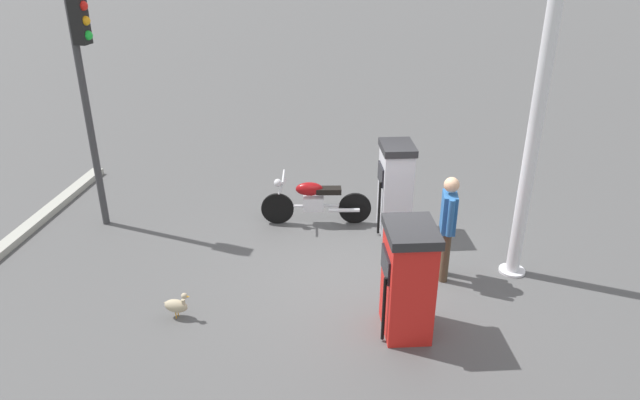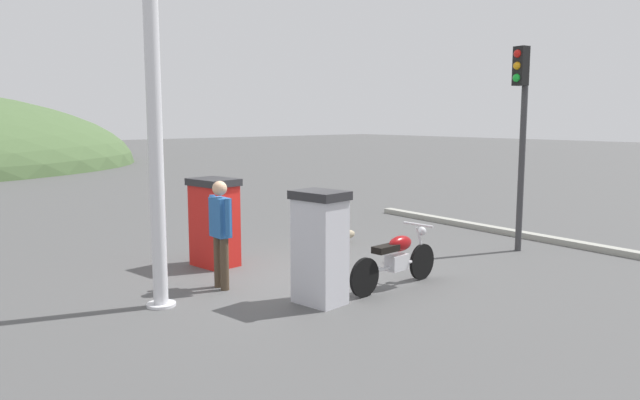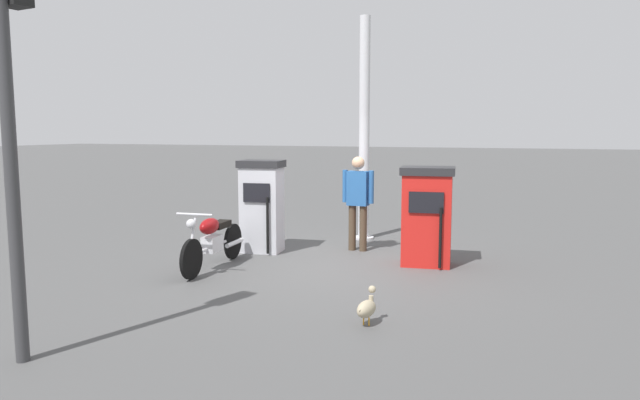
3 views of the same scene
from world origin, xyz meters
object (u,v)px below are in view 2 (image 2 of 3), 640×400
motorcycle_near_pump (396,258)px  attendant_person (221,227)px  wandering_duck (347,234)px  canopy_support_pole (156,159)px  fuel_pump_far (215,222)px  roadside_traffic_light (521,114)px  fuel_pump_near (320,247)px

motorcycle_near_pump → attendant_person: size_ratio=1.19×
motorcycle_near_pump → attendant_person: attendant_person is taller
attendant_person → wandering_duck: size_ratio=4.02×
canopy_support_pole → wandering_duck: bearing=16.7°
fuel_pump_far → canopy_support_pole: canopy_support_pole is taller
attendant_person → canopy_support_pole: size_ratio=0.39×
fuel_pump_far → wandering_duck: (3.07, -0.09, -0.58)m
roadside_traffic_light → canopy_support_pole: canopy_support_pole is taller
fuel_pump_near → canopy_support_pole: size_ratio=0.38×
fuel_pump_far → roadside_traffic_light: 6.05m
attendant_person → canopy_support_pole: 1.56m
fuel_pump_far → wandering_duck: bearing=-1.6°
motorcycle_near_pump → roadside_traffic_light: 4.27m
wandering_duck → roadside_traffic_light: bearing=-53.4°
wandering_duck → canopy_support_pole: canopy_support_pole is taller
fuel_pump_near → fuel_pump_far: fuel_pump_near is taller
fuel_pump_far → roadside_traffic_light: roadside_traffic_light is taller
wandering_duck → attendant_person: bearing=-161.7°
roadside_traffic_light → attendant_person: bearing=166.0°
wandering_duck → fuel_pump_near: bearing=-138.1°
fuel_pump_near → roadside_traffic_light: bearing=1.0°
motorcycle_near_pump → canopy_support_pole: 3.82m
fuel_pump_far → motorcycle_near_pump: 3.31m
fuel_pump_far → attendant_person: (-0.67, -1.32, 0.16)m
motorcycle_near_pump → fuel_pump_far: bearing=115.1°
motorcycle_near_pump → attendant_person: (-2.07, 1.67, 0.48)m
motorcycle_near_pump → wandering_duck: bearing=60.0°
attendant_person → roadside_traffic_light: bearing=-14.0°
wandering_duck → canopy_support_pole: size_ratio=0.10×
fuel_pump_far → attendant_person: 1.49m
motorcycle_near_pump → roadside_traffic_light: bearing=3.7°
fuel_pump_near → canopy_support_pole: bearing=143.5°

